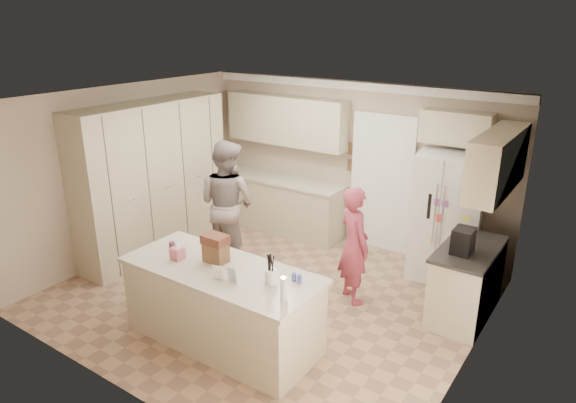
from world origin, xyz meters
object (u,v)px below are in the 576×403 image
Objects in this scene: coffee_maker at (463,241)px; dollhouse_body at (216,252)px; refrigerator at (446,217)px; island_base at (222,307)px; utensil_crock at (271,276)px; teen_girl at (354,245)px; teen_boy at (227,203)px; tissue_box at (178,253)px.

dollhouse_body is (-2.20, -1.80, -0.03)m from coffee_maker.
refrigerator reaches higher than coffee_maker.
island_base is 14.67× the size of utensil_crock.
refrigerator is 1.19m from coffee_maker.
refrigerator is at bearing 62.77° from island_base.
refrigerator is 1.16× the size of teen_girl.
teen_girl is (2.04, 0.09, -0.17)m from teen_boy.
island_base is 1.42× the size of teen_girl.
refrigerator is at bearing 73.30° from utensil_crock.
dollhouse_body is at bearing 26.57° from tissue_box.
tissue_box is at bearing 110.97° from teen_boy.
tissue_box is at bearing 88.06° from teen_girl.
island_base is 15.71× the size of tissue_box.
island_base is 1.17× the size of teen_boy.
refrigerator is 3.70m from tissue_box.
teen_girl is (1.32, 1.77, -0.22)m from tissue_box.
dollhouse_body is (-0.15, 0.10, 0.60)m from island_base.
utensil_crock is at bearing 7.13° from tissue_box.
island_base is 0.79m from tissue_box.
refrigerator is 0.82× the size of island_base.
coffee_maker reaches higher than utensil_crock.
island_base is 2.09m from teen_boy.
dollhouse_body reaches higher than tissue_box.
utensil_crock is 2.46m from teen_boy.
dollhouse_body is at bearing 146.31° from island_base.
coffee_maker is at bearing -72.81° from refrigerator.
teen_boy is at bearing -174.49° from coffee_maker.
refrigerator is 3.04m from utensil_crock.
tissue_box is (-0.55, -0.10, 0.56)m from island_base.
utensil_crock is 0.08× the size of teen_boy.
dollhouse_body is 1.84m from teen_girl.
refrigerator is 6.00× the size of coffee_maker.
island_base is 1.87m from teen_girl.
coffee_maker is 2.32m from utensil_crock.
teen_girl is at bearing -129.40° from refrigerator.
teen_girl is (0.92, 1.57, -0.26)m from dollhouse_body.
teen_girl is at bearing 53.16° from tissue_box.
teen_girl is (-0.75, -1.29, -0.12)m from refrigerator.
utensil_crock is (-0.87, -2.91, 0.10)m from refrigerator.
teen_boy is (-1.92, 1.53, -0.06)m from utensil_crock.
island_base is 0.62m from dollhouse_body.
coffee_maker is at bearing -134.70° from teen_girl.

